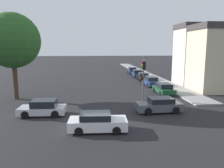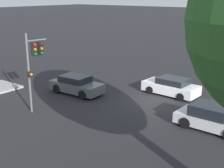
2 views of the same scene
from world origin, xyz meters
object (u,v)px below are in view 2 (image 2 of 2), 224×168
(crossing_car_0, at_px, (212,118))
(crossing_car_1, at_px, (171,87))
(crossing_car_2, at_px, (76,85))
(traffic_signal, at_px, (34,58))

(crossing_car_0, distance_m, crossing_car_1, 6.51)
(crossing_car_0, bearing_deg, crossing_car_2, -178.83)
(traffic_signal, bearing_deg, crossing_car_2, 106.35)
(crossing_car_1, bearing_deg, traffic_signal, 59.83)
(crossing_car_0, xyz_separation_m, crossing_car_2, (10.99, -0.08, 0.01))
(crossing_car_0, height_order, crossing_car_1, crossing_car_0)
(traffic_signal, relative_size, crossing_car_1, 1.19)
(crossing_car_1, bearing_deg, crossing_car_0, 141.05)
(crossing_car_1, xyz_separation_m, crossing_car_2, (6.12, 4.24, 0.03))
(traffic_signal, height_order, crossing_car_0, traffic_signal)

